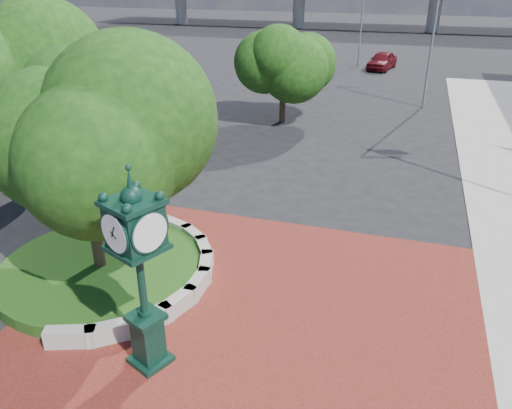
% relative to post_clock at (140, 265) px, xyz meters
% --- Properties ---
extents(ground, '(200.00, 200.00, 0.00)m').
position_rel_post_clock_xyz_m(ground, '(1.76, 2.93, -2.73)').
color(ground, black).
rests_on(ground, ground).
extents(plaza, '(12.00, 12.00, 0.04)m').
position_rel_post_clock_xyz_m(plaza, '(1.76, 1.93, -2.71)').
color(plaza, maroon).
rests_on(plaza, ground).
extents(planter_wall, '(2.96, 6.77, 0.54)m').
position_rel_post_clock_xyz_m(planter_wall, '(-0.94, 2.93, -2.46)').
color(planter_wall, '#9E9B93').
rests_on(planter_wall, ground).
extents(grass_bed, '(6.10, 6.10, 0.40)m').
position_rel_post_clock_xyz_m(grass_bed, '(-3.24, 2.93, -2.53)').
color(grass_bed, '#163F12').
rests_on(grass_bed, ground).
extents(tree_planter, '(5.20, 5.20, 6.33)m').
position_rel_post_clock_xyz_m(tree_planter, '(-3.24, 2.93, 0.99)').
color(tree_planter, '#38281C').
rests_on(tree_planter, ground).
extents(tree_street, '(4.40, 4.40, 5.45)m').
position_rel_post_clock_xyz_m(tree_street, '(-2.24, 20.93, 0.51)').
color(tree_street, '#38281C').
rests_on(tree_street, ground).
extents(post_clock, '(1.30, 1.30, 4.97)m').
position_rel_post_clock_xyz_m(post_clock, '(0.00, 0.00, 0.00)').
color(post_clock, black).
rests_on(post_clock, ground).
extents(parked_car, '(2.79, 4.98, 1.60)m').
position_rel_post_clock_xyz_m(parked_car, '(2.15, 40.51, -1.93)').
color(parked_car, '#570C14').
rests_on(parked_car, ground).
extents(street_lamp_near, '(1.98, 0.71, 9.01)m').
position_rel_post_clock_xyz_m(street_lamp_near, '(6.18, 27.24, 2.55)').
color(street_lamp_near, slate).
rests_on(street_lamp_near, ground).
extents(street_lamp_far, '(2.05, 0.79, 9.36)m').
position_rel_post_clock_xyz_m(street_lamp_far, '(0.08, 41.52, 2.75)').
color(street_lamp_far, slate).
rests_on(street_lamp_far, ground).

